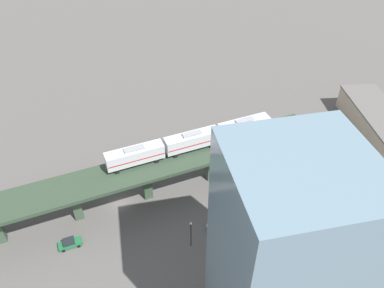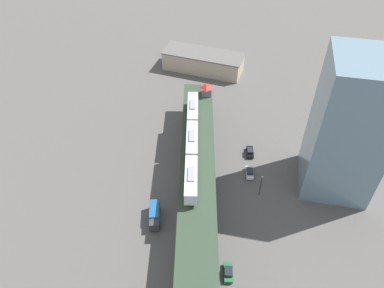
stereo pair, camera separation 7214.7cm
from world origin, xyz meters
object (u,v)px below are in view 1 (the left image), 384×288
street_car_black (254,216)px  street_lamp (191,232)px  subway_train (192,140)px  street_car_green (70,243)px  signal_hut (293,128)px  street_car_white (218,225)px  delivery_truck (118,167)px  warehouse_building (377,124)px  office_tower (281,264)px

street_car_black → street_lamp: size_ratio=0.67×
subway_train → street_car_green: size_ratio=7.99×
signal_hut → street_car_white: 28.06m
delivery_truck → warehouse_building: (-1.01, 67.53, 1.65)m
street_car_white → street_lamp: 7.64m
signal_hut → street_car_green: size_ratio=0.81×
signal_hut → street_lamp: 33.82m
street_car_green → office_tower: 42.11m
delivery_truck → warehouse_building: size_ratio=0.25×
signal_hut → office_tower: 41.68m
subway_train → warehouse_building: subway_train is taller
delivery_truck → street_lamp: 26.79m
street_car_white → office_tower: 26.95m
street_car_white → street_lamp: (3.05, -6.24, 3.17)m
signal_hut → delivery_truck: 41.24m
street_car_black → street_lamp: street_lamp is taller
street_car_black → street_car_white: bearing=-85.9°
street_car_black → office_tower: office_tower is taller
subway_train → office_tower: bearing=7.0°
signal_hut → street_car_black: size_ratio=0.81×
subway_train → street_car_green: subway_train is taller
street_car_white → street_car_green: bearing=-93.2°
street_car_white → signal_hut: bearing=126.4°
office_tower → street_car_white: bearing=-174.0°
street_car_white → delivery_truck: delivery_truck is taller
subway_train → street_car_black: bearing=35.1°
street_car_green → street_lamp: size_ratio=0.67×
street_car_black → delivery_truck: delivery_truck is taller
delivery_truck → street_lamp: bearing=28.0°
street_lamp → delivery_truck: bearing=-152.0°
delivery_truck → office_tower: bearing=26.9°
subway_train → street_car_black: (14.43, 10.14, -10.48)m
street_car_white → warehouse_building: (-21.52, 48.75, 2.47)m
subway_train → warehouse_building: (-6.52, 50.98, -8.01)m
street_car_white → subway_train: bearing=-171.5°
street_car_green → street_car_white: size_ratio=1.00×
street_car_black → street_car_green: bearing=-91.7°
signal_hut → warehouse_building: 29.12m
subway_train → signal_hut: (-0.61, 23.42, -0.74)m
subway_train → delivery_truck: 19.94m
street_car_white → delivery_truck: bearing=-137.5°
street_car_green → office_tower: bearing=54.4°
delivery_truck → warehouse_building: warehouse_building is taller
warehouse_building → street_car_white: bearing=-66.2°
street_car_green → delivery_truck: bearing=151.2°
signal_hut → street_car_white: bearing=-53.6°
signal_hut → office_tower: (36.36, -19.02, 7.33)m
street_car_green → street_car_black: (1.09, 37.05, 0.00)m
street_car_white → street_car_black: bearing=94.1°
street_car_black → warehouse_building: 45.97m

